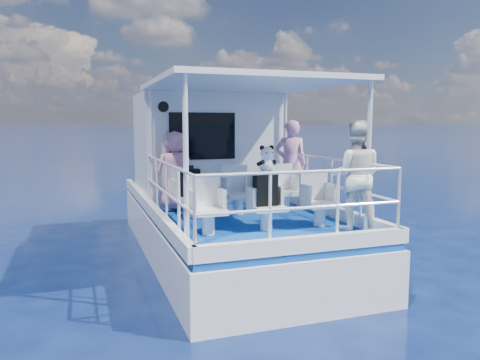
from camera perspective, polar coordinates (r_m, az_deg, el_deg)
name	(u,v)px	position (r m, az deg, el deg)	size (l,w,h in m)	color
ground	(242,267)	(8.31, 0.23, -10.53)	(2000.00, 2000.00, 0.00)	#081340
hull	(225,252)	(9.22, -1.85, -8.77)	(3.00, 7.00, 1.60)	white
deck	(225,209)	(9.03, -1.87, -3.57)	(2.90, 6.90, 0.10)	navy
cabin	(207,146)	(10.14, -4.09, 4.11)	(2.85, 2.00, 2.20)	white
canopy	(246,83)	(7.77, 0.74, 11.70)	(3.00, 3.20, 0.08)	white
canopy_posts	(247,153)	(7.71, 0.86, 3.26)	(2.77, 2.97, 2.20)	white
railings	(254,192)	(7.47, 1.70, -1.49)	(2.84, 3.59, 1.00)	white
seat_port_fwd	(188,206)	(8.00, -6.35, -3.22)	(0.48, 0.46, 0.38)	white
seat_center_fwd	(238,204)	(8.24, -0.23, -2.88)	(0.48, 0.46, 0.38)	white
seat_stbd_fwd	(285,201)	(8.57, 5.48, -2.54)	(0.48, 0.46, 0.38)	white
seat_port_aft	(208,221)	(6.76, -3.89, -5.07)	(0.48, 0.46, 0.38)	white
seat_center_aft	(266,217)	(7.04, 3.22, -4.57)	(0.48, 0.46, 0.38)	white
seat_stbd_aft	(320,214)	(7.43, 9.67, -4.06)	(0.48, 0.46, 0.38)	white
passenger_port_fwd	(175,171)	(8.60, -7.93, 1.08)	(0.54, 0.39, 1.46)	pink
passenger_stbd_fwd	(291,163)	(9.04, 6.20, 2.03)	(0.60, 0.40, 1.66)	#F29CC0
passenger_stbd_aft	(355,176)	(7.15, 13.87, 0.51)	(0.80, 0.62, 1.64)	white
backpack_port	(189,183)	(7.88, -6.22, -0.31)	(0.35, 0.19, 0.45)	black
backpack_center	(265,189)	(6.93, 3.11, -1.06)	(0.33, 0.19, 0.50)	black
compact_camera	(190,167)	(7.83, -6.11, 1.56)	(0.11, 0.07, 0.07)	black
panda	(267,159)	(6.88, 3.26, 2.60)	(0.25, 0.21, 0.39)	white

